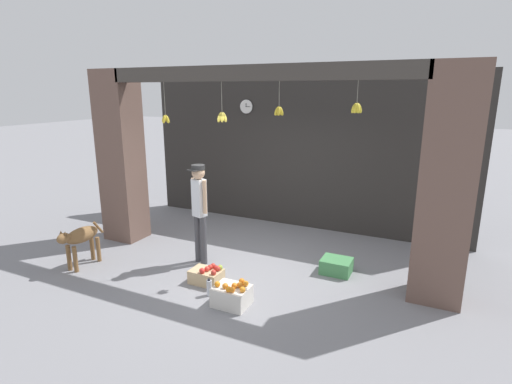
# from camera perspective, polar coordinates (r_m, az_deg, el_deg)

# --- Properties ---
(ground_plane) EXTENTS (60.00, 60.00, 0.00)m
(ground_plane) POSITION_cam_1_polar(r_m,az_deg,el_deg) (6.80, -1.35, -10.90)
(ground_plane) COLOR gray
(shop_back_wall) EXTENTS (7.02, 0.12, 3.27)m
(shop_back_wall) POSITION_cam_1_polar(r_m,az_deg,el_deg) (8.56, 6.19, 5.78)
(shop_back_wall) COLOR #2D2B28
(shop_back_wall) RESTS_ON ground_plane
(shop_pillar_left) EXTENTS (0.70, 0.60, 3.27)m
(shop_pillar_left) POSITION_cam_1_polar(r_m,az_deg,el_deg) (8.18, -18.69, 4.71)
(shop_pillar_left) COLOR brown
(shop_pillar_left) RESTS_ON ground_plane
(shop_pillar_right) EXTENTS (0.70, 0.60, 3.27)m
(shop_pillar_right) POSITION_cam_1_polar(r_m,az_deg,el_deg) (5.92, 25.56, 0.57)
(shop_pillar_right) COLOR brown
(shop_pillar_right) RESTS_ON ground_plane
(storefront_awning) EXTENTS (5.12, 0.25, 0.93)m
(storefront_awning) POSITION_cam_1_polar(r_m,az_deg,el_deg) (6.26, -0.98, 16.45)
(storefront_awning) COLOR #3D3833
(dog) EXTENTS (0.26, 0.91, 0.74)m
(dog) POSITION_cam_1_polar(r_m,az_deg,el_deg) (7.31, -23.81, -6.04)
(dog) COLOR brown
(dog) RESTS_ON ground_plane
(shopkeeper) EXTENTS (0.33, 0.30, 1.72)m
(shopkeeper) POSITION_cam_1_polar(r_m,az_deg,el_deg) (6.75, -8.09, -1.96)
(shopkeeper) COLOR #424247
(shopkeeper) RESTS_ON ground_plane
(fruit_crate_oranges) EXTENTS (0.48, 0.39, 0.35)m
(fruit_crate_oranges) POSITION_cam_1_polar(r_m,az_deg,el_deg) (5.71, -3.45, -14.48)
(fruit_crate_oranges) COLOR silver
(fruit_crate_oranges) RESTS_ON ground_plane
(fruit_crate_apples) EXTENTS (0.48, 0.33, 0.29)m
(fruit_crate_apples) POSITION_cam_1_polar(r_m,az_deg,el_deg) (6.34, -7.02, -11.75)
(fruit_crate_apples) COLOR tan
(fruit_crate_apples) RESTS_ON ground_plane
(produce_box_green) EXTENTS (0.48, 0.41, 0.24)m
(produce_box_green) POSITION_cam_1_polar(r_m,az_deg,el_deg) (6.75, 11.41, -10.31)
(produce_box_green) COLOR #42844C
(produce_box_green) RESTS_ON ground_plane
(water_bottle) EXTENTS (0.08, 0.08, 0.26)m
(water_bottle) POSITION_cam_1_polar(r_m,az_deg,el_deg) (5.99, -6.70, -13.42)
(water_bottle) COLOR silver
(water_bottle) RESTS_ON ground_plane
(wall_clock) EXTENTS (0.31, 0.03, 0.31)m
(wall_clock) POSITION_cam_1_polar(r_m,az_deg,el_deg) (8.87, -1.38, 12.10)
(wall_clock) COLOR black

